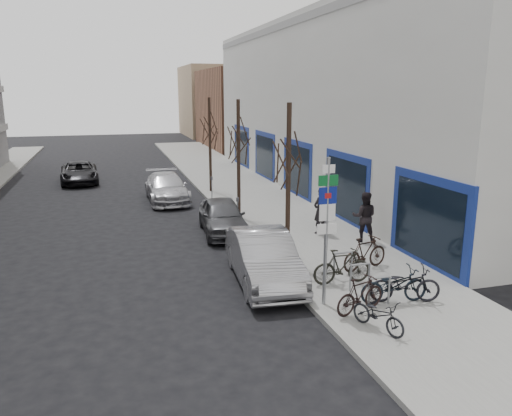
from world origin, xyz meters
TOP-DOWN VIEW (x-y plane):
  - ground at (0.00, 0.00)m, footprint 120.00×120.00m
  - sidewalk_east at (4.50, 10.00)m, footprint 5.00×70.00m
  - commercial_building at (17.00, 16.00)m, footprint 20.00×32.00m
  - brick_building_far at (13.00, 40.00)m, footprint 12.00×14.00m
  - tan_building_far at (13.50, 55.00)m, footprint 13.00×12.00m
  - highway_sign_pole at (2.40, -0.01)m, footprint 0.55×0.10m
  - bike_rack at (3.80, 0.60)m, footprint 0.66×2.26m
  - tree_near at (2.60, 3.50)m, footprint 1.80×1.80m
  - tree_mid at (2.60, 10.00)m, footprint 1.80×1.80m
  - tree_far at (2.60, 16.50)m, footprint 1.80×1.80m
  - meter_front at (2.15, 3.00)m, footprint 0.10×0.08m
  - meter_mid at (2.15, 8.50)m, footprint 0.10×0.08m
  - meter_back at (2.15, 14.00)m, footprint 0.10×0.08m
  - bike_near_left at (3.03, -1.79)m, footprint 1.00×1.61m
  - bike_near_right at (3.09, -0.76)m, footprint 1.73×0.97m
  - bike_mid_curb at (4.28, -0.45)m, footprint 1.98×0.77m
  - bike_mid_inner at (3.53, 1.22)m, footprint 1.88×0.65m
  - bike_far_curb at (4.60, -0.49)m, footprint 2.05×1.11m
  - bike_far_inner at (4.80, 2.13)m, footprint 1.95×1.05m
  - parked_car_front at (1.40, 2.37)m, footprint 2.06×4.97m
  - parked_car_mid at (1.40, 8.13)m, footprint 2.03×4.41m
  - parked_car_back at (-0.11, 15.13)m, footprint 2.13×5.14m
  - lane_car at (-4.92, 22.28)m, footprint 2.51×5.00m
  - pedestrian_near at (5.11, 6.48)m, footprint 0.81×0.68m
  - pedestrian_far at (6.30, 4.99)m, footprint 0.87×0.77m

SIDE VIEW (x-z plane):
  - ground at x=0.00m, z-range 0.00..0.00m
  - sidewalk_east at x=4.50m, z-range 0.00..0.15m
  - bike_near_left at x=3.03m, z-range 0.15..1.09m
  - bike_near_right at x=3.09m, z-range 0.15..1.16m
  - bike_rack at x=3.80m, z-range 0.24..1.07m
  - lane_car at x=-4.92m, z-range 0.00..1.36m
  - bike_mid_inner at x=3.53m, z-range 0.15..1.27m
  - bike_far_inner at x=4.80m, z-range 0.15..1.28m
  - parked_car_mid at x=1.40m, z-range 0.00..1.46m
  - bike_mid_curb at x=4.28m, z-range 0.15..1.33m
  - parked_car_back at x=-0.11m, z-range 0.00..1.49m
  - bike_far_curb at x=4.60m, z-range 0.15..1.35m
  - parked_car_front at x=1.40m, z-range 0.00..1.60m
  - meter_front at x=2.15m, z-range 0.28..1.55m
  - meter_mid at x=2.15m, z-range 0.28..1.55m
  - meter_back at x=2.15m, z-range 0.28..1.55m
  - pedestrian_near at x=5.11m, z-range 0.15..2.05m
  - pedestrian_far at x=6.30m, z-range 0.15..2.12m
  - highway_sign_pole at x=2.40m, z-range 0.36..4.56m
  - brick_building_far at x=13.00m, z-range 0.00..8.00m
  - tree_near at x=2.60m, z-range 1.35..6.85m
  - tree_mid at x=2.60m, z-range 1.35..6.85m
  - tree_far at x=2.60m, z-range 1.35..6.85m
  - tan_building_far at x=13.50m, z-range 0.00..9.00m
  - commercial_building at x=17.00m, z-range 0.00..10.00m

